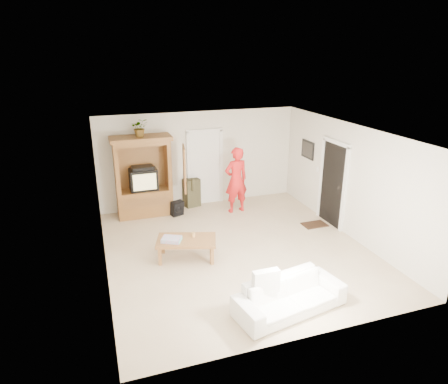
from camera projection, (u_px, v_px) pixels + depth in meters
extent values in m
plane|color=tan|center=(237.00, 250.00, 8.75)|extent=(6.00, 6.00, 0.00)
plane|color=white|center=(238.00, 132.00, 7.88)|extent=(6.00, 6.00, 0.00)
plane|color=silver|center=(199.00, 159.00, 10.99)|extent=(5.50, 0.00, 5.50)
plane|color=silver|center=(312.00, 262.00, 5.64)|extent=(5.50, 0.00, 5.50)
plane|color=silver|center=(100.00, 210.00, 7.49)|extent=(0.00, 6.00, 6.00)
plane|color=silver|center=(350.00, 181.00, 9.14)|extent=(0.00, 6.00, 6.00)
cube|color=brown|center=(145.00, 202.00, 10.52)|extent=(1.40, 0.60, 0.70)
cube|color=brown|center=(116.00, 170.00, 10.00)|extent=(0.10, 0.60, 1.20)
cube|color=brown|center=(168.00, 165.00, 10.39)|extent=(0.10, 0.60, 1.20)
cube|color=brown|center=(141.00, 165.00, 10.44)|extent=(1.40, 0.06, 1.20)
cube|color=brown|center=(141.00, 142.00, 9.98)|extent=(1.40, 0.60, 0.10)
cube|color=brown|center=(141.00, 138.00, 9.94)|extent=(1.52, 0.68, 0.10)
cube|color=brown|center=(184.00, 169.00, 10.07)|extent=(0.16, 0.67, 1.15)
cube|color=black|center=(143.00, 179.00, 10.33)|extent=(0.70, 0.52, 0.55)
cube|color=tan|center=(145.00, 182.00, 10.09)|extent=(0.58, 0.02, 0.42)
cube|color=black|center=(143.00, 168.00, 10.20)|extent=(0.55, 0.35, 0.08)
cube|color=olive|center=(146.00, 202.00, 10.23)|extent=(1.19, 0.03, 0.25)
cube|color=white|center=(205.00, 168.00, 11.10)|extent=(0.85, 0.05, 2.04)
cube|color=black|center=(333.00, 185.00, 9.77)|extent=(0.05, 0.90, 2.04)
cube|color=black|center=(308.00, 150.00, 10.73)|extent=(0.03, 0.60, 0.48)
cube|color=#382316|center=(314.00, 225.00, 9.98)|extent=(0.60, 0.40, 0.02)
imported|color=#4C7238|center=(140.00, 128.00, 9.83)|extent=(0.41, 0.36, 0.45)
imported|color=red|center=(236.00, 180.00, 10.54)|extent=(0.69, 0.49, 1.77)
imported|color=white|center=(290.00, 296.00, 6.63)|extent=(2.00, 1.08, 0.55)
cube|color=olive|center=(186.00, 240.00, 8.24)|extent=(1.35, 0.99, 0.07)
cube|color=olive|center=(160.00, 256.00, 8.07)|extent=(0.08, 0.08, 0.39)
cube|color=olive|center=(163.00, 245.00, 8.54)|extent=(0.08, 0.08, 0.39)
cube|color=olive|center=(212.00, 256.00, 8.09)|extent=(0.08, 0.08, 0.39)
cube|color=olive|center=(212.00, 244.00, 8.57)|extent=(0.08, 0.08, 0.39)
cube|color=#FE54AC|center=(172.00, 239.00, 8.12)|extent=(0.47, 0.42, 0.08)
cylinder|color=tan|center=(193.00, 235.00, 8.31)|extent=(0.08, 0.08, 0.10)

